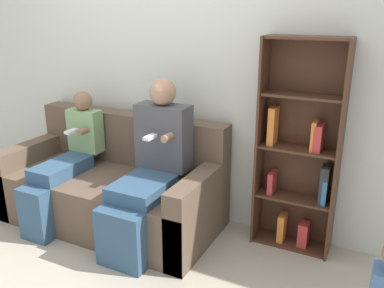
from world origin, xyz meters
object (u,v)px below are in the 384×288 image
at_px(child_seated, 65,161).
at_px(bookshelf, 300,153).
at_px(adult_seated, 150,164).
at_px(couch, 113,188).

bearing_deg(child_seated, bookshelf, 15.30).
bearing_deg(adult_seated, couch, 166.01).
relative_size(adult_seated, bookshelf, 0.80).
bearing_deg(bookshelf, child_seated, -164.70).
bearing_deg(adult_seated, child_seated, -176.45).
xyz_separation_m(couch, adult_seated, (0.45, -0.11, 0.34)).
xyz_separation_m(adult_seated, bookshelf, (0.98, 0.44, 0.10)).
relative_size(child_seated, bookshelf, 0.68).
height_order(adult_seated, child_seated, adult_seated).
height_order(couch, child_seated, child_seated).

